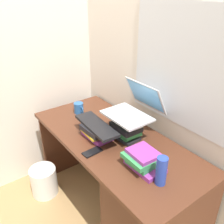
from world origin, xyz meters
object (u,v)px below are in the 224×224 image
at_px(keyboard, 96,126).
at_px(mug, 79,108).
at_px(book_stack_side, 143,160).
at_px(water_bottle, 161,171).
at_px(desk, 143,204).
at_px(computer_mouse, 136,151).
at_px(wastebasket, 44,181).
at_px(book_stack_keyboard_riser, 97,132).
at_px(book_stack_tall, 126,127).
at_px(laptop, 135,107).
at_px(cell_phone, 92,152).

distance_m(keyboard, mug, 0.45).
relative_size(book_stack_side, water_bottle, 1.34).
distance_m(desk, keyboard, 0.64).
relative_size(computer_mouse, wastebasket, 0.38).
bearing_deg(book_stack_side, book_stack_keyboard_riser, -174.47).
bearing_deg(mug, book_stack_keyboard_riser, -12.15).
xyz_separation_m(book_stack_tall, keyboard, (-0.12, -0.18, 0.02)).
relative_size(book_stack_tall, book_stack_side, 1.02).
relative_size(book_stack_keyboard_riser, water_bottle, 1.25).
distance_m(keyboard, water_bottle, 0.62).
xyz_separation_m(book_stack_side, laptop, (-0.33, 0.21, 0.17)).
bearing_deg(laptop, cell_phone, -88.00).
bearing_deg(book_stack_tall, wastebasket, -140.11).
bearing_deg(book_stack_keyboard_riser, water_bottle, 2.69).
relative_size(book_stack_side, keyboard, 0.58).
distance_m(book_stack_keyboard_riser, book_stack_side, 0.46).
xyz_separation_m(desk, book_stack_keyboard_riser, (-0.47, -0.07, 0.38)).
xyz_separation_m(keyboard, mug, (-0.44, 0.10, -0.06)).
height_order(keyboard, wastebasket, keyboard).
distance_m(mug, cell_phone, 0.61).
height_order(desk, laptop, laptop).
bearing_deg(book_stack_tall, computer_mouse, -19.25).
bearing_deg(keyboard, book_stack_side, 9.79).
distance_m(laptop, water_bottle, 0.56).
relative_size(book_stack_keyboard_riser, computer_mouse, 2.20).
distance_m(computer_mouse, cell_phone, 0.30).
height_order(mug, water_bottle, water_bottle).
relative_size(book_stack_tall, laptop, 0.70).
xyz_separation_m(water_bottle, cell_phone, (-0.48, -0.16, -0.09)).
relative_size(laptop, cell_phone, 2.61).
relative_size(desk, computer_mouse, 14.26).
relative_size(book_stack_side, cell_phone, 1.79).
bearing_deg(desk, wastebasket, -157.58).
distance_m(keyboard, wastebasket, 0.90).
relative_size(computer_mouse, water_bottle, 0.57).
bearing_deg(book_stack_keyboard_riser, cell_phone, -42.76).
xyz_separation_m(computer_mouse, water_bottle, (0.30, -0.08, 0.07)).
distance_m(book_stack_tall, book_stack_keyboard_riser, 0.22).
height_order(keyboard, computer_mouse, keyboard).
height_order(computer_mouse, mug, mug).
bearing_deg(cell_phone, keyboard, 133.29).
bearing_deg(keyboard, wastebasket, -142.77).
height_order(laptop, cell_phone, laptop).
bearing_deg(mug, book_stack_side, -3.10).
relative_size(mug, water_bottle, 0.66).
relative_size(mug, wastebasket, 0.44).
distance_m(computer_mouse, mug, 0.75).
bearing_deg(mug, keyboard, -12.61).
bearing_deg(keyboard, water_bottle, 6.72).
distance_m(book_stack_keyboard_riser, laptop, 0.34).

